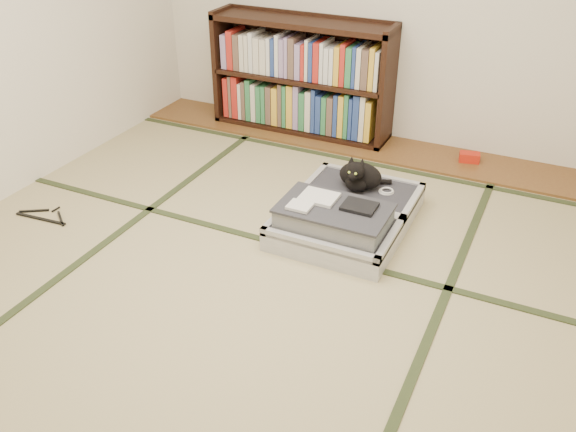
% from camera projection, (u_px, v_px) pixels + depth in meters
% --- Properties ---
extents(floor, '(4.50, 4.50, 0.00)m').
position_uv_depth(floor, '(253.00, 281.00, 3.40)').
color(floor, tan).
rests_on(floor, ground).
extents(wood_strip, '(4.00, 0.50, 0.02)m').
position_uv_depth(wood_strip, '(370.00, 146.00, 4.94)').
color(wood_strip, brown).
rests_on(wood_strip, ground).
extents(red_item, '(0.17, 0.12, 0.07)m').
position_uv_depth(red_item, '(469.00, 157.00, 4.65)').
color(red_item, red).
rests_on(red_item, wood_strip).
extents(room_shell, '(4.50, 4.50, 4.50)m').
position_uv_depth(room_shell, '(243.00, 12.00, 2.64)').
color(room_shell, white).
rests_on(room_shell, ground).
extents(tatami_borders, '(4.00, 4.50, 0.01)m').
position_uv_depth(tatami_borders, '(291.00, 237.00, 3.78)').
color(tatami_borders, '#2D381E').
rests_on(tatami_borders, ground).
extents(bookcase, '(1.51, 0.34, 0.97)m').
position_uv_depth(bookcase, '(301.00, 79.00, 5.00)').
color(bookcase, black).
rests_on(bookcase, wood_strip).
extents(suitcase, '(0.74, 0.99, 0.29)m').
position_uv_depth(suitcase, '(345.00, 215.00, 3.81)').
color(suitcase, silver).
rests_on(suitcase, floor).
extents(cat, '(0.33, 0.33, 0.27)m').
position_uv_depth(cat, '(359.00, 176.00, 3.98)').
color(cat, black).
rests_on(cat, suitcase).
extents(cable_coil, '(0.10, 0.10, 0.02)m').
position_uv_depth(cable_coil, '(386.00, 191.00, 3.98)').
color(cable_coil, white).
rests_on(cable_coil, suitcase).
extents(hanger, '(0.40, 0.19, 0.01)m').
position_uv_depth(hanger, '(44.00, 217.00, 3.98)').
color(hanger, black).
rests_on(hanger, floor).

